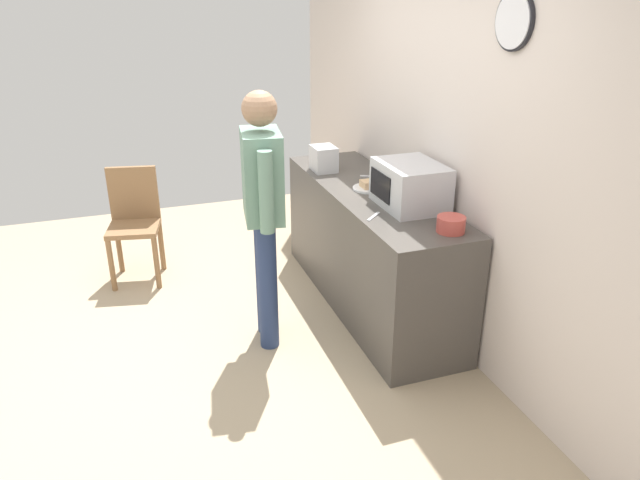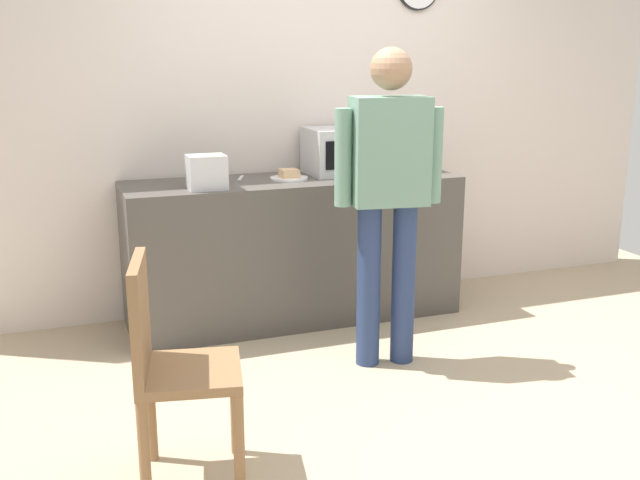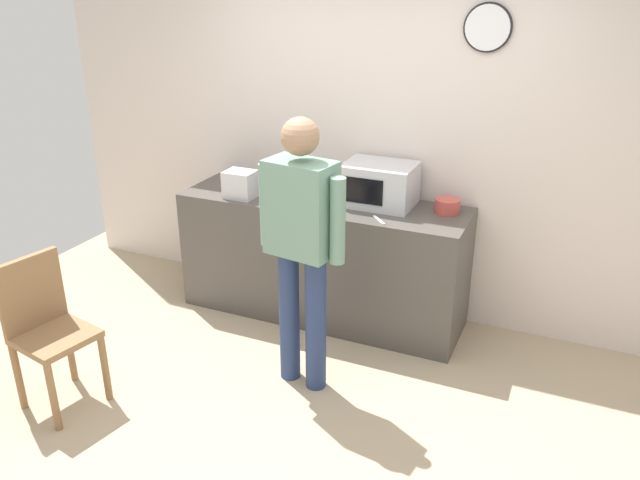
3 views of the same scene
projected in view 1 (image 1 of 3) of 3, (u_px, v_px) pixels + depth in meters
name	position (u px, v px, depth m)	size (l,w,h in m)	color
ground_plane	(222.00, 349.00, 4.09)	(6.00, 6.00, 0.00)	tan
back_wall	(441.00, 145.00, 4.06)	(5.40, 0.13, 2.60)	silver
kitchen_counter	(370.00, 248.00, 4.53)	(2.14, 0.62, 0.93)	#4C4742
microwave	(410.00, 185.00, 3.97)	(0.50, 0.39, 0.30)	silver
sandwich_plate	(369.00, 186.00, 4.36)	(0.24, 0.24, 0.07)	white
salad_bowl	(451.00, 224.00, 3.60)	(0.17, 0.17, 0.10)	#C64C42
toaster	(324.00, 159.00, 4.76)	(0.22, 0.18, 0.20)	silver
fork_utensil	(374.00, 217.00, 3.84)	(0.17, 0.02, 0.01)	silver
spoon_utensil	(371.00, 176.00, 4.65)	(0.17, 0.02, 0.01)	silver
person_standing	(263.00, 202.00, 3.83)	(0.58, 0.30, 1.73)	navy
wooden_chair	(134.00, 219.00, 4.92)	(0.47, 0.47, 0.94)	olive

